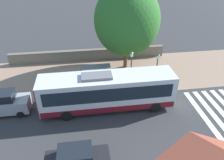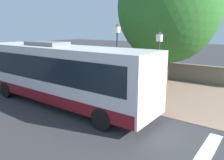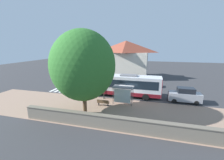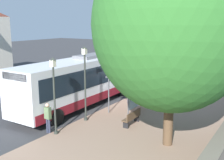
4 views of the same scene
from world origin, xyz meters
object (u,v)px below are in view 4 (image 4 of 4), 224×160
at_px(bench, 132,117).
at_px(bus, 84,80).
at_px(parked_car_behind_bus, 146,72).
at_px(pedestrian, 48,116).
at_px(street_lamp_near, 85,77).
at_px(street_lamp_far, 54,89).
at_px(parked_car_far_lane, 46,75).
at_px(shade_tree, 172,24).
at_px(bus_shelter, 130,81).

bearing_deg(bench, bus, -20.09).
xyz_separation_m(bus, parked_car_behind_bus, (-0.55, -9.13, -0.81)).
relative_size(pedestrian, street_lamp_near, 0.37).
relative_size(pedestrian, street_lamp_far, 0.40).
relative_size(bus, street_lamp_far, 2.86).
height_order(parked_car_behind_bus, parked_car_far_lane, parked_car_far_lane).
relative_size(street_lamp_near, shade_tree, 0.46).
xyz_separation_m(bus_shelter, parked_car_far_lane, (10.01, -2.10, -1.00)).
relative_size(bus_shelter, parked_car_far_lane, 0.69).
xyz_separation_m(pedestrian, street_lamp_near, (-0.52, -2.64, 1.71)).
bearing_deg(street_lamp_far, bench, -130.17).
distance_m(pedestrian, street_lamp_far, 1.56).
height_order(bus_shelter, pedestrian, bus_shelter).
relative_size(street_lamp_near, parked_car_far_lane, 1.10).
bearing_deg(street_lamp_far, parked_car_behind_bus, -83.91).
distance_m(pedestrian, bench, 4.79).
bearing_deg(parked_car_behind_bus, parked_car_far_lane, 41.83).
xyz_separation_m(bus, street_lamp_near, (-2.14, 2.60, 0.84)).
relative_size(bench, parked_car_far_lane, 0.40).
bearing_deg(parked_car_behind_bus, bench, 111.74).
bearing_deg(parked_car_far_lane, bus_shelter, 168.17).
bearing_deg(parked_car_far_lane, parked_car_behind_bus, -138.17).
distance_m(bus_shelter, pedestrian, 6.25).
bearing_deg(street_lamp_far, parked_car_far_lane, -42.37).
xyz_separation_m(shade_tree, parked_car_behind_bus, (7.09, -12.33, -4.78)).
relative_size(bus_shelter, shade_tree, 0.29).
height_order(bus, shade_tree, shade_tree).
xyz_separation_m(street_lamp_far, parked_car_far_lane, (8.66, -7.90, -1.42)).
relative_size(street_lamp_far, shade_tree, 0.42).
bearing_deg(shade_tree, parked_car_far_lane, -22.68).
height_order(bench, street_lamp_near, street_lamp_near).
bearing_deg(pedestrian, parked_car_far_lane, -44.23).
relative_size(street_lamp_near, street_lamp_far, 1.09).
bearing_deg(parked_car_behind_bus, shade_tree, 119.89).
relative_size(street_lamp_near, parked_car_behind_bus, 1.04).
bearing_deg(parked_car_far_lane, pedestrian, 135.77).
bearing_deg(bench, parked_car_far_lane, -21.57).
height_order(bus_shelter, parked_car_behind_bus, bus_shelter).
xyz_separation_m(bus_shelter, bench, (-1.48, 2.45, -1.58)).
height_order(street_lamp_far, parked_car_behind_bus, street_lamp_far).
bearing_deg(bus, shade_tree, 157.28).
bearing_deg(bus, pedestrian, 107.16).
xyz_separation_m(bench, parked_car_far_lane, (11.49, -4.54, 0.57)).
bearing_deg(bus, bench, 159.91).
distance_m(street_lamp_far, shade_tree, 6.78).
xyz_separation_m(street_lamp_near, parked_car_behind_bus, (1.58, -11.73, -1.65)).
bearing_deg(shade_tree, street_lamp_near, -6.26).
bearing_deg(street_lamp_far, bus, -68.02).
distance_m(bus_shelter, street_lamp_far, 5.97).
bearing_deg(shade_tree, parked_car_behind_bus, -60.11).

